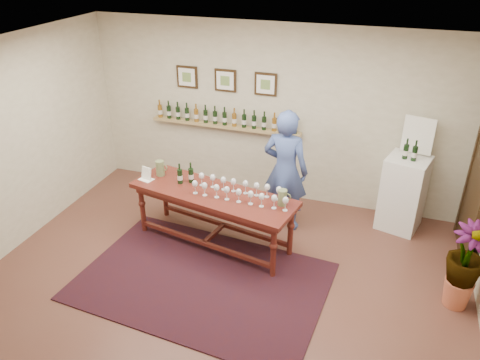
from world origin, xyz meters
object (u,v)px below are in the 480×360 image
(person, at_px, (285,171))
(potted_plant, at_px, (464,266))
(display_pedestal, at_px, (403,193))
(tasting_table, at_px, (213,200))

(person, bearing_deg, potted_plant, 161.92)
(display_pedestal, relative_size, potted_plant, 1.17)
(tasting_table, relative_size, person, 1.32)
(tasting_table, distance_m, display_pedestal, 2.78)
(display_pedestal, bearing_deg, person, -162.44)
(tasting_table, relative_size, display_pedestal, 2.15)
(display_pedestal, xyz_separation_m, person, (-1.65, -0.52, 0.35))
(tasting_table, xyz_separation_m, potted_plant, (3.16, -0.27, -0.14))
(display_pedestal, distance_m, person, 1.76)
(potted_plant, height_order, person, person)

